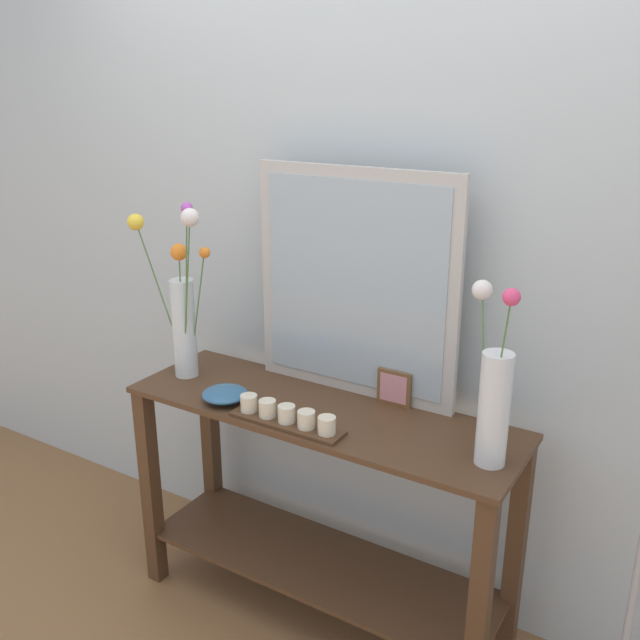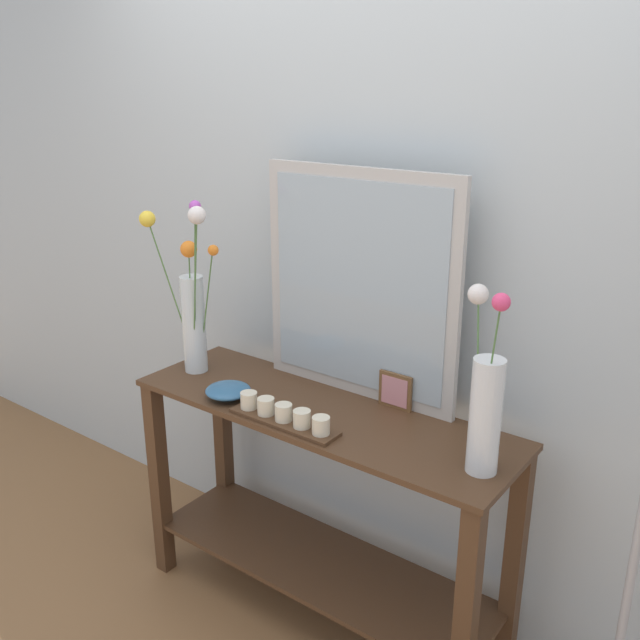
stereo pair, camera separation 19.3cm
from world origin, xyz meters
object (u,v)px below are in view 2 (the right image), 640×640
object	(u,v)px
mirror_leaning	(359,286)
tall_vase_left	(192,305)
console_table	(320,493)
candle_tray	(284,416)
decorative_bowl	(228,390)
vase_right	(485,404)
picture_frame_small	(395,391)

from	to	relation	value
mirror_leaning	tall_vase_left	xyz separation A→B (m)	(-0.59, -0.21, -0.13)
console_table	mirror_leaning	xyz separation A→B (m)	(0.02, 0.18, 0.71)
mirror_leaning	candle_tray	world-z (taller)	mirror_leaning
mirror_leaning	decorative_bowl	xyz separation A→B (m)	(-0.33, -0.30, -0.36)
console_table	vase_right	distance (m)	0.79
vase_right	console_table	bearing A→B (deg)	176.77
mirror_leaning	picture_frame_small	world-z (taller)	mirror_leaning
mirror_leaning	decorative_bowl	size ratio (longest dim) A/B	4.99
console_table	picture_frame_small	distance (m)	0.46
console_table	candle_tray	distance (m)	0.39
mirror_leaning	vase_right	xyz separation A→B (m)	(0.56, -0.22, -0.19)
decorative_bowl	console_table	bearing A→B (deg)	21.28
vase_right	tall_vase_left	bearing A→B (deg)	179.69
console_table	decorative_bowl	bearing A→B (deg)	-158.72
decorative_bowl	picture_frame_small	bearing A→B (deg)	28.96
tall_vase_left	candle_tray	bearing A→B (deg)	-13.29
vase_right	picture_frame_small	xyz separation A→B (m)	(-0.39, 0.19, -0.14)
candle_tray	tall_vase_left	bearing A→B (deg)	166.71
vase_right	candle_tray	world-z (taller)	vase_right
picture_frame_small	tall_vase_left	bearing A→B (deg)	-166.31
tall_vase_left	candle_tray	distance (m)	0.60
mirror_leaning	picture_frame_small	bearing A→B (deg)	-8.43
picture_frame_small	decorative_bowl	xyz separation A→B (m)	(-0.50, -0.28, -0.03)
picture_frame_small	decorative_bowl	distance (m)	0.57
picture_frame_small	decorative_bowl	world-z (taller)	picture_frame_small
tall_vase_left	picture_frame_small	distance (m)	0.80
console_table	decorative_bowl	xyz separation A→B (m)	(-0.31, -0.12, 0.35)
console_table	picture_frame_small	bearing A→B (deg)	39.07
console_table	picture_frame_small	size ratio (longest dim) A/B	11.09
tall_vase_left	vase_right	xyz separation A→B (m)	(1.15, -0.01, -0.06)
vase_right	candle_tray	xyz separation A→B (m)	(-0.62, -0.12, -0.17)
decorative_bowl	tall_vase_left	bearing A→B (deg)	160.26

